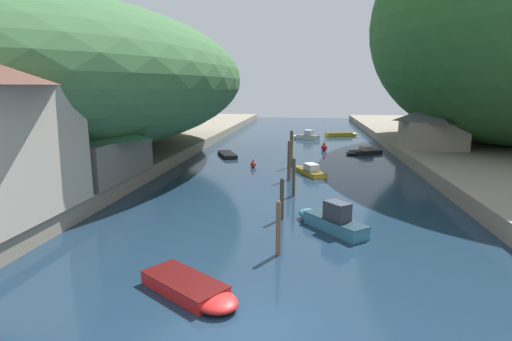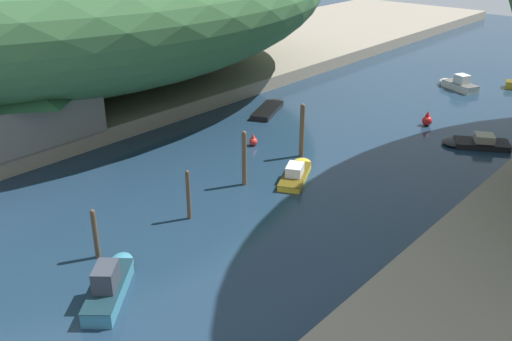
{
  "view_description": "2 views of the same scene",
  "coord_description": "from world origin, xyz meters",
  "px_view_note": "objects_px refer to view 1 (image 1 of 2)",
  "views": [
    {
      "loc": [
        1.54,
        -11.43,
        7.63
      ],
      "look_at": [
        -2.39,
        18.56,
        1.38
      ],
      "focal_mm": 28.0,
      "sensor_mm": 36.0,
      "label": 1
    },
    {
      "loc": [
        20.58,
        -1.19,
        14.68
      ],
      "look_at": [
        1.7,
        20.63,
        1.71
      ],
      "focal_mm": 40.0,
      "sensor_mm": 36.0,
      "label": 2
    }
  ],
  "objects_px": {
    "boat_cabin_cruiser": "(193,290)",
    "channel_buoy_far": "(324,147)",
    "boat_near_quay": "(305,136)",
    "boat_far_upstream": "(309,170)",
    "channel_buoy_near": "(253,164)",
    "boat_open_rowboat": "(363,151)",
    "boat_mid_channel": "(343,134)",
    "boathouse_shed": "(79,145)",
    "boat_yellow_tender": "(226,154)",
    "boat_far_right_bank": "(329,220)",
    "right_bank_cottage": "(432,126)"
  },
  "relations": [
    {
      "from": "boat_yellow_tender",
      "to": "boat_mid_channel",
      "type": "bearing_deg",
      "value": 31.32
    },
    {
      "from": "boat_mid_channel",
      "to": "channel_buoy_near",
      "type": "distance_m",
      "value": 29.39
    },
    {
      "from": "boat_far_upstream",
      "to": "boat_mid_channel",
      "type": "xyz_separation_m",
      "value": [
        5.41,
        29.48,
        0.02
      ]
    },
    {
      "from": "boat_yellow_tender",
      "to": "boathouse_shed",
      "type": "bearing_deg",
      "value": -134.84
    },
    {
      "from": "boat_near_quay",
      "to": "boathouse_shed",
      "type": "bearing_deg",
      "value": 178.85
    },
    {
      "from": "boat_far_upstream",
      "to": "boat_mid_channel",
      "type": "height_order",
      "value": "boat_far_upstream"
    },
    {
      "from": "boat_yellow_tender",
      "to": "boat_far_right_bank",
      "type": "bearing_deg",
      "value": -88.31
    },
    {
      "from": "boat_open_rowboat",
      "to": "boat_near_quay",
      "type": "bearing_deg",
      "value": -2.26
    },
    {
      "from": "boat_near_quay",
      "to": "boat_far_upstream",
      "type": "bearing_deg",
      "value": -154.56
    },
    {
      "from": "boat_far_upstream",
      "to": "boat_open_rowboat",
      "type": "height_order",
      "value": "boat_far_upstream"
    },
    {
      "from": "boat_open_rowboat",
      "to": "channel_buoy_near",
      "type": "height_order",
      "value": "boat_open_rowboat"
    },
    {
      "from": "boat_far_right_bank",
      "to": "channel_buoy_near",
      "type": "height_order",
      "value": "boat_far_right_bank"
    },
    {
      "from": "boat_yellow_tender",
      "to": "channel_buoy_far",
      "type": "distance_m",
      "value": 12.45
    },
    {
      "from": "channel_buoy_near",
      "to": "boat_cabin_cruiser",
      "type": "bearing_deg",
      "value": -87.3
    },
    {
      "from": "channel_buoy_far",
      "to": "boat_near_quay",
      "type": "bearing_deg",
      "value": 102.13
    },
    {
      "from": "right_bank_cottage",
      "to": "boat_cabin_cruiser",
      "type": "distance_m",
      "value": 37.67
    },
    {
      "from": "boathouse_shed",
      "to": "boat_near_quay",
      "type": "relative_size",
      "value": 2.17
    },
    {
      "from": "boat_far_upstream",
      "to": "channel_buoy_near",
      "type": "height_order",
      "value": "boat_far_upstream"
    },
    {
      "from": "boat_yellow_tender",
      "to": "boat_cabin_cruiser",
      "type": "xyz_separation_m",
      "value": [
        5.28,
        -31.55,
        0.07
      ]
    },
    {
      "from": "boat_far_upstream",
      "to": "channel_buoy_far",
      "type": "bearing_deg",
      "value": 56.44
    },
    {
      "from": "boat_far_upstream",
      "to": "boat_open_rowboat",
      "type": "distance_m",
      "value": 13.69
    },
    {
      "from": "right_bank_cottage",
      "to": "channel_buoy_far",
      "type": "xyz_separation_m",
      "value": [
        -11.6,
        3.48,
        -3.13
      ]
    },
    {
      "from": "boat_yellow_tender",
      "to": "channel_buoy_far",
      "type": "height_order",
      "value": "channel_buoy_far"
    },
    {
      "from": "boat_cabin_cruiser",
      "to": "boat_far_right_bank",
      "type": "bearing_deg",
      "value": -178.78
    },
    {
      "from": "boat_cabin_cruiser",
      "to": "channel_buoy_far",
      "type": "relative_size",
      "value": 3.96
    },
    {
      "from": "boat_yellow_tender",
      "to": "boat_far_upstream",
      "type": "bearing_deg",
      "value": -65.94
    },
    {
      "from": "boat_cabin_cruiser",
      "to": "boat_mid_channel",
      "type": "bearing_deg",
      "value": -155.8
    },
    {
      "from": "boat_near_quay",
      "to": "channel_buoy_near",
      "type": "xyz_separation_m",
      "value": [
        -4.86,
        -23.04,
        -0.11
      ]
    },
    {
      "from": "right_bank_cottage",
      "to": "boat_open_rowboat",
      "type": "bearing_deg",
      "value": 166.68
    },
    {
      "from": "right_bank_cottage",
      "to": "boat_far_right_bank",
      "type": "xyz_separation_m",
      "value": [
        -12.34,
        -24.94,
        -3.07
      ]
    },
    {
      "from": "boat_mid_channel",
      "to": "channel_buoy_near",
      "type": "bearing_deg",
      "value": -41.03
    },
    {
      "from": "boat_yellow_tender",
      "to": "channel_buoy_far",
      "type": "relative_size",
      "value": 5.04
    },
    {
      "from": "boat_near_quay",
      "to": "channel_buoy_near",
      "type": "relative_size",
      "value": 5.15
    },
    {
      "from": "boat_open_rowboat",
      "to": "channel_buoy_near",
      "type": "xyz_separation_m",
      "value": [
        -11.75,
        -9.98,
        0.06
      ]
    },
    {
      "from": "boat_far_upstream",
      "to": "boat_near_quay",
      "type": "xyz_separation_m",
      "value": [
        -0.52,
        25.17,
        0.14
      ]
    },
    {
      "from": "boat_open_rowboat",
      "to": "boat_mid_channel",
      "type": "distance_m",
      "value": 17.39
    },
    {
      "from": "boat_yellow_tender",
      "to": "boat_open_rowboat",
      "type": "bearing_deg",
      "value": -11.31
    },
    {
      "from": "boat_open_rowboat",
      "to": "boathouse_shed",
      "type": "bearing_deg",
      "value": 102.26
    },
    {
      "from": "channel_buoy_near",
      "to": "boat_far_upstream",
      "type": "bearing_deg",
      "value": -21.67
    },
    {
      "from": "boat_far_upstream",
      "to": "boat_far_right_bank",
      "type": "height_order",
      "value": "boat_far_right_bank"
    },
    {
      "from": "right_bank_cottage",
      "to": "boat_far_right_bank",
      "type": "height_order",
      "value": "right_bank_cottage"
    },
    {
      "from": "boat_near_quay",
      "to": "channel_buoy_far",
      "type": "bearing_deg",
      "value": -143.62
    },
    {
      "from": "boat_far_upstream",
      "to": "boat_mid_channel",
      "type": "distance_m",
      "value": 29.97
    },
    {
      "from": "boat_mid_channel",
      "to": "boat_cabin_cruiser",
      "type": "distance_m",
      "value": 53.01
    },
    {
      "from": "boat_far_upstream",
      "to": "channel_buoy_far",
      "type": "relative_size",
      "value": 4.36
    },
    {
      "from": "right_bank_cottage",
      "to": "channel_buoy_far",
      "type": "bearing_deg",
      "value": 163.28
    },
    {
      "from": "right_bank_cottage",
      "to": "boat_yellow_tender",
      "type": "relative_size",
      "value": 1.29
    },
    {
      "from": "boat_mid_channel",
      "to": "boathouse_shed",
      "type": "bearing_deg",
      "value": -49.45
    },
    {
      "from": "boat_near_quay",
      "to": "channel_buoy_near",
      "type": "distance_m",
      "value": 23.54
    },
    {
      "from": "channel_buoy_far",
      "to": "boathouse_shed",
      "type": "bearing_deg",
      "value": -129.2
    }
  ]
}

